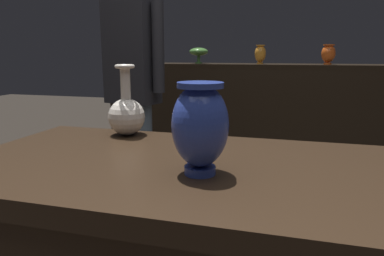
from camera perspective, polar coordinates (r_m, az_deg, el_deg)
back_display_shelf at (r=3.10m, az=10.61°, el=0.95°), size 2.60×0.40×0.99m
vase_centerpiece at (r=0.80m, az=1.32°, el=0.45°), size 0.13×0.13×0.21m
vase_tall_behind at (r=1.23m, az=-10.52°, el=2.30°), size 0.13×0.13×0.24m
shelf_vase_right at (r=2.97m, az=21.14°, el=11.14°), size 0.10×0.10×0.15m
shelf_vase_left at (r=3.09m, az=1.08°, el=12.15°), size 0.16×0.16×0.13m
shelf_vase_far_left at (r=3.32m, az=-7.50°, el=11.38°), size 0.10×0.10×0.19m
shelf_vase_center at (r=3.00m, az=10.96°, el=11.69°), size 0.09×0.09×0.15m
visitor_near_left at (r=2.23m, az=-9.58°, el=7.70°), size 0.46×0.26×1.56m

